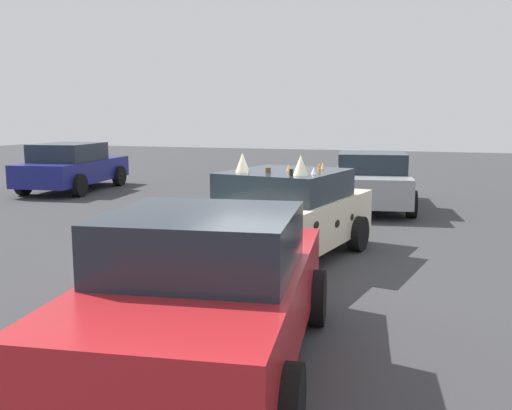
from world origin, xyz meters
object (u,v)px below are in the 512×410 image
parked_sedan_near_left (371,180)px  parked_sedan_far_left (206,291)px  parked_sedan_far_right (73,167)px  art_car_decorated (276,216)px

parked_sedan_near_left → parked_sedan_far_left: (-9.83, 0.35, 0.02)m
parked_sedan_near_left → parked_sedan_far_left: 9.83m
parked_sedan_far_right → parked_sedan_far_left: (-10.36, -8.87, -0.03)m
art_car_decorated → parked_sedan_near_left: size_ratio=1.00×
art_car_decorated → parked_sedan_near_left: (5.85, -0.82, -0.02)m
art_car_decorated → parked_sedan_far_right: 10.55m
parked_sedan_far_right → parked_sedan_near_left: parked_sedan_far_right is taller
parked_sedan_far_right → art_car_decorated: bearing=-133.7°
parked_sedan_far_right → parked_sedan_near_left: bearing=-99.8°
parked_sedan_near_left → parked_sedan_far_left: bearing=169.7°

